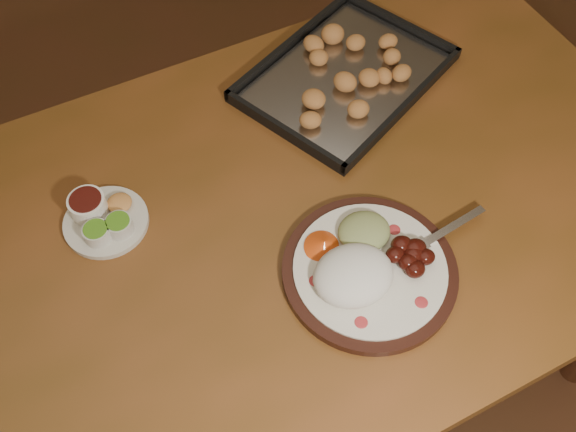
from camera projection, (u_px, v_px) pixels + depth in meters
name	position (u px, v px, depth m)	size (l,w,h in m)	color
ground	(182.00, 328.00, 1.85)	(4.00, 4.00, 0.00)	#582D1E
dining_table	(293.00, 238.00, 1.25)	(1.56, 1.01, 0.75)	brown
dinner_plate	(367.00, 267.00, 1.08)	(0.39, 0.30, 0.07)	black
condiment_saucer	(102.00, 218.00, 1.14)	(0.15, 0.15, 0.05)	beige
baking_tray	(345.00, 75.00, 1.34)	(0.51, 0.46, 0.04)	black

